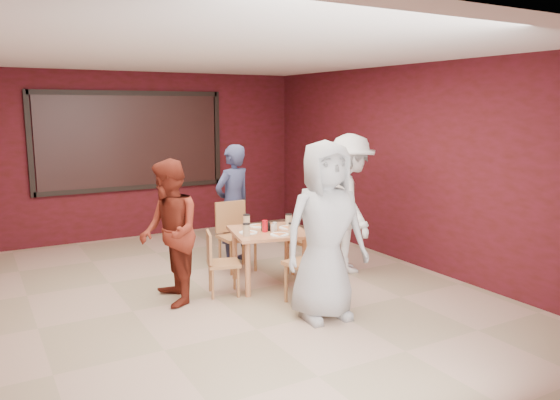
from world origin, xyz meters
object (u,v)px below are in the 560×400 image
dining_table (268,237)px  diner_right (349,203)px  chair_left (218,259)px  diner_front (325,231)px  chair_back (235,231)px  diner_back (233,204)px  diner_left (169,233)px  chair_right (316,236)px  chair_front (314,259)px

dining_table → diner_right: diner_right is taller
chair_left → diner_front: 1.48m
chair_back → diner_back: size_ratio=0.55×
dining_table → diner_left: diner_left is taller
chair_back → diner_back: bearing=67.9°
diner_front → diner_back: (0.06, 2.40, -0.09)m
chair_back → diner_front: 2.13m
diner_front → dining_table: bearing=96.5°
chair_back → chair_left: (-0.63, -0.89, -0.09)m
chair_back → dining_table: bearing=-85.4°
chair_left → chair_right: chair_right is taller
chair_back → chair_right: chair_back is taller
chair_front → diner_front: bearing=-106.1°
chair_left → diner_back: size_ratio=0.45×
diner_front → diner_right: bearing=51.4°
chair_right → diner_front: 1.59m
diner_back → diner_left: 1.79m
chair_back → diner_front: (0.07, -2.09, 0.42)m
dining_table → diner_front: size_ratio=0.56×
chair_front → diner_back: diner_back is taller
chair_front → diner_front: 0.56m
dining_table → diner_back: diner_back is taller
chair_right → chair_front: bearing=-124.7°
dining_table → chair_front: 0.88m
chair_left → diner_front: bearing=-59.9°
diner_back → diner_right: 1.66m
chair_front → diner_back: size_ratio=0.56×
diner_back → diner_right: (1.19, -1.16, 0.08)m
chair_right → diner_right: (0.47, -0.08, 0.41)m
chair_front → chair_left: 1.17m
dining_table → diner_front: 1.28m
diner_front → diner_right: (1.24, 1.24, -0.01)m
chair_left → diner_left: size_ratio=0.47×
diner_front → diner_back: size_ratio=1.11×
diner_back → diner_left: size_ratio=1.03×
chair_back → chair_left: 1.09m
chair_front → diner_back: bearing=91.4°
chair_front → chair_back: chair_front is taller
diner_right → chair_back: bearing=77.0°
chair_front → chair_right: bearing=55.3°
chair_back → diner_left: (-1.21, -0.88, 0.30)m
diner_left → diner_right: bearing=96.9°
dining_table → diner_back: bearing=87.2°
chair_left → chair_right: size_ratio=0.83×
dining_table → chair_back: (-0.07, 0.85, -0.10)m
dining_table → diner_left: bearing=-178.9°
diner_left → diner_front: bearing=52.7°
dining_table → chair_left: bearing=-177.3°
chair_back → chair_right: 1.14m
dining_table → diner_left: 1.29m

